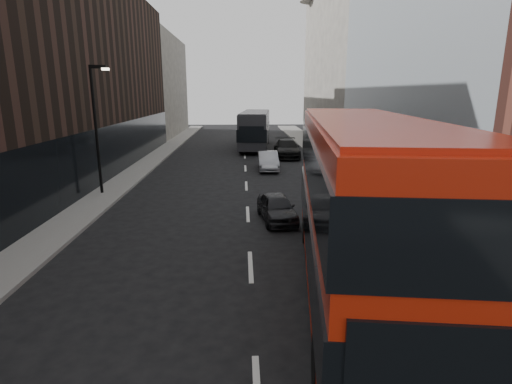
{
  "coord_description": "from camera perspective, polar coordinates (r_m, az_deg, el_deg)",
  "views": [
    {
      "loc": [
        -0.26,
        -4.47,
        5.71
      ],
      "look_at": [
        0.2,
        8.39,
        2.5
      ],
      "focal_mm": 28.0,
      "sensor_mm": 36.0,
      "label": 1
    }
  ],
  "objects": [
    {
      "name": "car_a",
      "position": [
        18.25,
        2.98,
        -2.22
      ],
      "size": [
        1.89,
        3.76,
        1.23
      ],
      "primitive_type": "imported",
      "rotation": [
        0.0,
        0.0,
        0.13
      ],
      "color": "black",
      "rests_on": "ground"
    },
    {
      "name": "grey_bus",
      "position": [
        42.35,
        -0.12,
        9.04
      ],
      "size": [
        3.83,
        12.0,
        3.81
      ],
      "rotation": [
        0.0,
        0.0,
        -0.09
      ],
      "color": "black",
      "rests_on": "ground"
    },
    {
      "name": "car_c",
      "position": [
        36.5,
        4.42,
        6.22
      ],
      "size": [
        2.46,
        5.54,
        1.58
      ],
      "primitive_type": "imported",
      "rotation": [
        0.0,
        0.0,
        -0.04
      ],
      "color": "black",
      "rests_on": "ground"
    },
    {
      "name": "building_victorian",
      "position": [
        50.0,
        12.04,
        18.25
      ],
      "size": [
        6.5,
        24.0,
        21.0
      ],
      "color": "#5F5A54",
      "rests_on": "ground"
    },
    {
      "name": "red_bus",
      "position": [
        11.35,
        14.79,
        -1.2
      ],
      "size": [
        4.5,
        12.83,
        5.08
      ],
      "rotation": [
        0.0,
        0.0,
        -0.13
      ],
      "color": "#B41E0B",
      "rests_on": "ground"
    },
    {
      "name": "sidewalk_left",
      "position": [
        30.99,
        -16.49,
        2.95
      ],
      "size": [
        2.0,
        80.0,
        0.15
      ],
      "primitive_type": "cube",
      "color": "slate",
      "rests_on": "ground"
    },
    {
      "name": "car_b",
      "position": [
        30.35,
        1.73,
        4.49
      ],
      "size": [
        1.47,
        4.2,
        1.38
      ],
      "primitive_type": "imported",
      "rotation": [
        0.0,
        0.0,
        -0.0
      ],
      "color": "gray",
      "rests_on": "ground"
    },
    {
      "name": "sidewalk_right",
      "position": [
        30.99,
        12.52,
        3.2
      ],
      "size": [
        3.0,
        80.0,
        0.15
      ],
      "primitive_type": "cube",
      "color": "slate",
      "rests_on": "ground"
    },
    {
      "name": "building_left_far",
      "position": [
        57.59,
        -13.73,
        14.41
      ],
      "size": [
        5.0,
        20.0,
        13.0
      ],
      "primitive_type": "cube",
      "color": "#5F5A54",
      "rests_on": "ground"
    },
    {
      "name": "building_modern_block",
      "position": [
        28.35,
        24.18,
        21.36
      ],
      "size": [
        5.03,
        22.0,
        20.0
      ],
      "color": "#A0A6AA",
      "rests_on": "ground"
    },
    {
      "name": "building_left_mid",
      "position": [
        36.28,
        -20.84,
        15.17
      ],
      "size": [
        5.0,
        24.0,
        14.0
      ],
      "primitive_type": "cube",
      "color": "black",
      "rests_on": "ground"
    },
    {
      "name": "street_lamp",
      "position": [
        23.89,
        -21.8,
        9.36
      ],
      "size": [
        1.06,
        0.22,
        7.0
      ],
      "color": "black",
      "rests_on": "sidewalk_left"
    }
  ]
}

